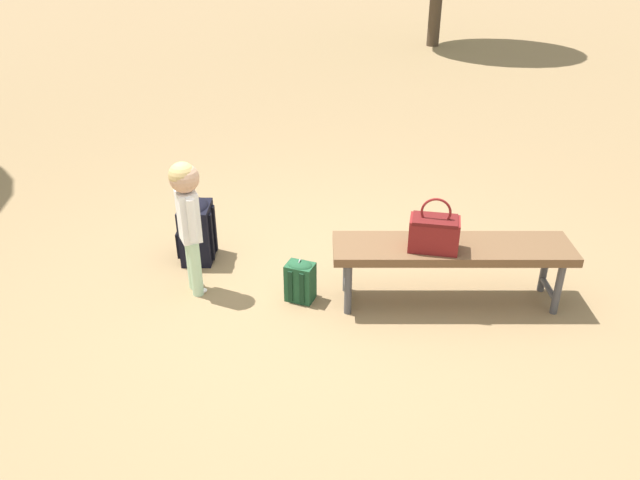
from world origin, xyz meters
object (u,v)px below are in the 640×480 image
(backpack_large, at_px, (196,229))
(handbag, at_px, (434,232))
(child_standing, at_px, (187,208))
(backpack_small, at_px, (300,279))
(park_bench, at_px, (452,252))

(backpack_large, bearing_deg, handbag, 157.99)
(handbag, height_order, child_standing, child_standing)
(backpack_large, height_order, backpack_small, backpack_large)
(backpack_large, xyz_separation_m, backpack_small, (-0.80, 0.58, -0.10))
(park_bench, relative_size, backpack_large, 3.08)
(child_standing, bearing_deg, backpack_small, 171.40)
(park_bench, relative_size, handbag, 4.36)
(handbag, relative_size, child_standing, 0.37)
(park_bench, height_order, backpack_small, park_bench)
(child_standing, bearing_deg, handbag, 172.57)
(backpack_large, distance_m, backpack_small, 1.00)
(backpack_small, bearing_deg, backpack_large, -35.82)
(backpack_small, bearing_deg, child_standing, -8.60)
(park_bench, xyz_separation_m, child_standing, (1.78, -0.16, 0.26))
(backpack_large, bearing_deg, backpack_small, 144.18)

